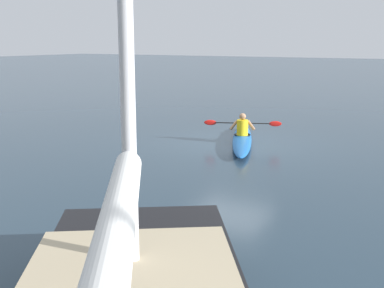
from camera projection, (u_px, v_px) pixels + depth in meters
ground_plane at (231, 144)px, 15.27m from camera, size 160.00×160.00×0.00m
kayak at (242, 139)px, 15.28m from camera, size 2.57×4.89×0.27m
kayaker at (242, 126)px, 15.20m from camera, size 2.29×1.03×0.71m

